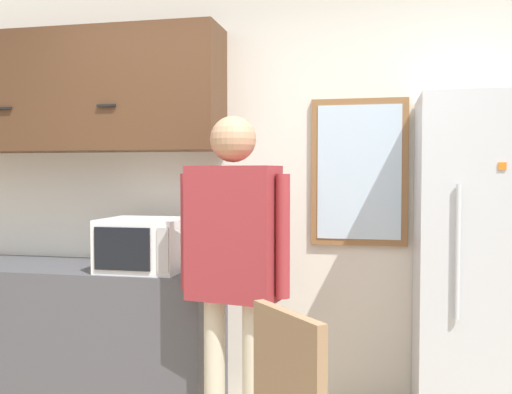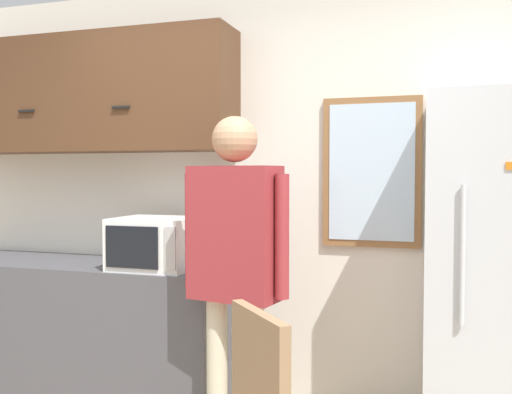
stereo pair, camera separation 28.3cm
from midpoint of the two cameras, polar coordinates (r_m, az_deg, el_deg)
The scene contains 7 objects.
back_wall at distance 3.66m, azimuth -2.05°, elevation 0.39°, with size 6.00×0.06×2.70m.
counter at distance 3.96m, azimuth -20.81°, elevation -12.81°, with size 2.01×0.63×0.90m.
upper_cabinets at distance 3.97m, azimuth -20.11°, elevation 9.80°, with size 2.01×0.39×0.76m.
microwave at distance 3.48m, azimuth -13.44°, elevation -4.66°, with size 0.48×0.43×0.31m.
person at distance 2.92m, azimuth -5.07°, elevation -5.27°, with size 0.60×0.30×1.77m.
refrigerator at distance 3.27m, azimuth 20.10°, elevation -7.15°, with size 0.77×0.66×1.89m.
window at distance 3.52m, azimuth 8.03°, elevation 2.47°, with size 0.58×0.05×0.90m.
Camera 1 is at (0.76, -1.80, 1.48)m, focal length 40.00 mm.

